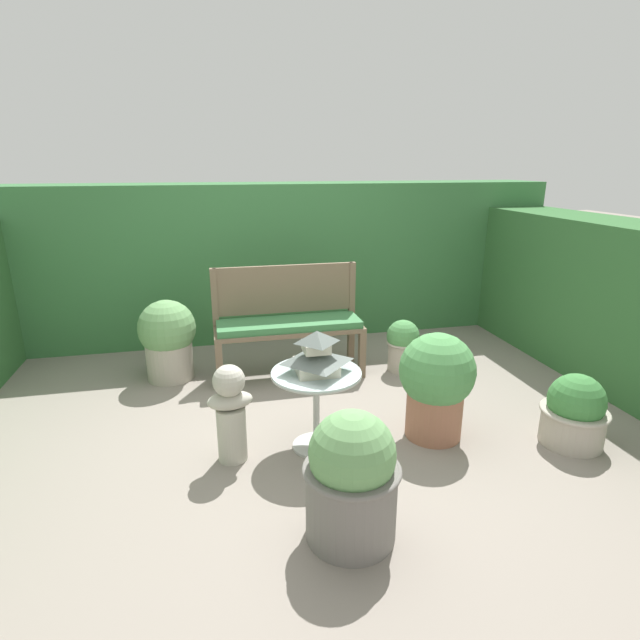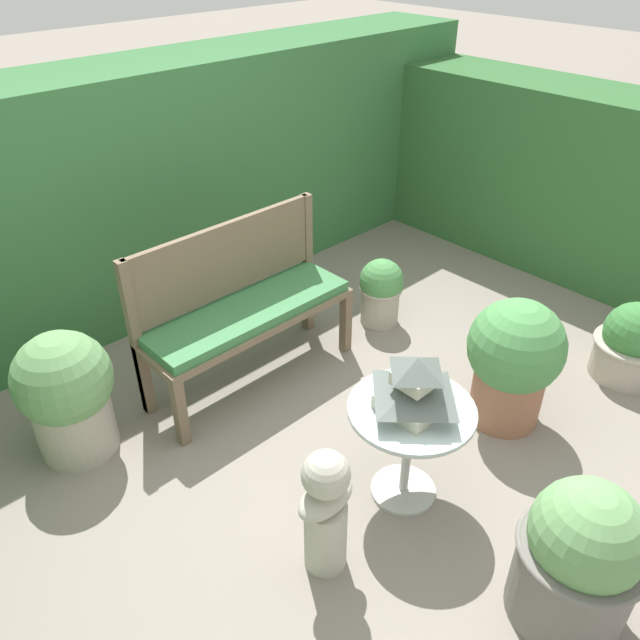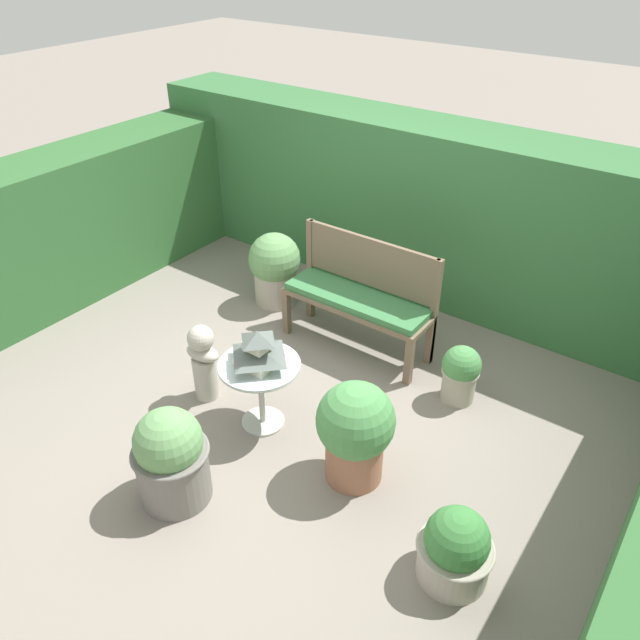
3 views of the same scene
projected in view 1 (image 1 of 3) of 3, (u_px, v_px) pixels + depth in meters
The scene contains 13 objects.
ground at pixel (307, 424), 3.78m from camera, with size 30.00×30.00×0.00m, color gray.
foliage_hedge_back at pixel (267, 260), 5.63m from camera, with size 6.40×0.74×1.68m, color #38703D.
foliage_hedge_right at pixel (626, 306), 4.31m from camera, with size 0.70×3.50×1.41m, color #336633.
garden_bench at pixel (289, 329), 4.51m from camera, with size 1.34×0.43×0.53m.
bench_backrest at pixel (285, 296), 4.61m from camera, with size 1.34×0.06×1.00m.
patio_table at pixel (317, 389), 3.34m from camera, with size 0.61×0.61×0.57m.
pagoda_birdhouse at pixel (317, 354), 3.27m from camera, with size 0.36×0.36×0.29m.
garden_bust at pixel (231, 411), 3.23m from camera, with size 0.30×0.21×0.67m.
potted_plant_table_far at pixel (403, 344), 4.69m from camera, with size 0.31×0.31×0.49m.
potted_plant_table_near at pixel (168, 338), 4.47m from camera, with size 0.51×0.51×0.73m.
potted_plant_bench_left at pixel (352, 478), 2.55m from camera, with size 0.51×0.51×0.72m.
potted_plant_path_edge at pixel (436, 382), 3.50m from camera, with size 0.53×0.53×0.77m.
potted_plant_bench_right at pixel (574, 412), 3.46m from camera, with size 0.46×0.46×0.51m.
Camera 1 is at (-0.65, -3.30, 1.89)m, focal length 28.00 mm.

